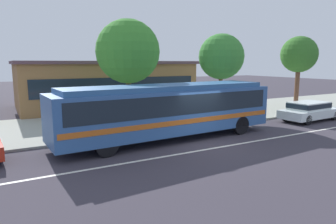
{
  "coord_description": "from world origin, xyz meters",
  "views": [
    {
      "loc": [
        -8.48,
        -11.51,
        3.89
      ],
      "look_at": [
        -0.77,
        2.33,
        1.3
      ],
      "focal_mm": 32.25,
      "sensor_mm": 36.0,
      "label": 1
    }
  ],
  "objects_px": {
    "bus_stop_sign": "(207,97)",
    "street_tree_near_stop": "(128,52)",
    "pedestrian_standing_by_tree": "(157,112)",
    "street_tree_mid_block": "(221,57)",
    "street_tree_far_end": "(299,55)",
    "sedan_far_ahead": "(310,110)",
    "pedestrian_waiting_near_sign": "(79,116)",
    "transit_bus": "(169,108)",
    "pedestrian_walking_along_curb": "(137,110)"
  },
  "relations": [
    {
      "from": "transit_bus",
      "to": "street_tree_mid_block",
      "type": "relative_size",
      "value": 2.05
    },
    {
      "from": "pedestrian_standing_by_tree",
      "to": "street_tree_near_stop",
      "type": "height_order",
      "value": "street_tree_near_stop"
    },
    {
      "from": "pedestrian_waiting_near_sign",
      "to": "pedestrian_standing_by_tree",
      "type": "bearing_deg",
      "value": -14.05
    },
    {
      "from": "street_tree_far_end",
      "to": "bus_stop_sign",
      "type": "bearing_deg",
      "value": -170.63
    },
    {
      "from": "bus_stop_sign",
      "to": "sedan_far_ahead",
      "type": "bearing_deg",
      "value": -17.56
    },
    {
      "from": "pedestrian_waiting_near_sign",
      "to": "pedestrian_standing_by_tree",
      "type": "relative_size",
      "value": 0.97
    },
    {
      "from": "pedestrian_waiting_near_sign",
      "to": "street_tree_far_end",
      "type": "height_order",
      "value": "street_tree_far_end"
    },
    {
      "from": "transit_bus",
      "to": "pedestrian_standing_by_tree",
      "type": "bearing_deg",
      "value": 82.52
    },
    {
      "from": "pedestrian_waiting_near_sign",
      "to": "street_tree_near_stop",
      "type": "relative_size",
      "value": 0.25
    },
    {
      "from": "bus_stop_sign",
      "to": "street_tree_near_stop",
      "type": "distance_m",
      "value": 5.69
    },
    {
      "from": "pedestrian_walking_along_curb",
      "to": "pedestrian_waiting_near_sign",
      "type": "bearing_deg",
      "value": -171.08
    },
    {
      "from": "bus_stop_sign",
      "to": "street_tree_near_stop",
      "type": "xyz_separation_m",
      "value": [
        -4.07,
        2.82,
        2.8
      ]
    },
    {
      "from": "pedestrian_waiting_near_sign",
      "to": "pedestrian_walking_along_curb",
      "type": "distance_m",
      "value": 3.63
    },
    {
      "from": "sedan_far_ahead",
      "to": "street_tree_near_stop",
      "type": "bearing_deg",
      "value": 155.54
    },
    {
      "from": "pedestrian_walking_along_curb",
      "to": "street_tree_far_end",
      "type": "relative_size",
      "value": 0.28
    },
    {
      "from": "transit_bus",
      "to": "street_tree_near_stop",
      "type": "distance_m",
      "value": 5.62
    },
    {
      "from": "sedan_far_ahead",
      "to": "bus_stop_sign",
      "type": "bearing_deg",
      "value": 162.44
    },
    {
      "from": "bus_stop_sign",
      "to": "street_tree_mid_block",
      "type": "relative_size",
      "value": 0.45
    },
    {
      "from": "sedan_far_ahead",
      "to": "street_tree_mid_block",
      "type": "bearing_deg",
      "value": 140.63
    },
    {
      "from": "pedestrian_standing_by_tree",
      "to": "bus_stop_sign",
      "type": "relative_size",
      "value": 0.65
    },
    {
      "from": "transit_bus",
      "to": "bus_stop_sign",
      "type": "height_order",
      "value": "transit_bus"
    },
    {
      "from": "street_tree_near_stop",
      "to": "street_tree_mid_block",
      "type": "relative_size",
      "value": 1.12
    },
    {
      "from": "pedestrian_standing_by_tree",
      "to": "street_tree_far_end",
      "type": "distance_m",
      "value": 14.76
    },
    {
      "from": "pedestrian_waiting_near_sign",
      "to": "bus_stop_sign",
      "type": "xyz_separation_m",
      "value": [
        7.68,
        -0.91,
        0.7
      ]
    },
    {
      "from": "sedan_far_ahead",
      "to": "pedestrian_standing_by_tree",
      "type": "distance_m",
      "value": 10.79
    },
    {
      "from": "sedan_far_ahead",
      "to": "pedestrian_waiting_near_sign",
      "type": "relative_size",
      "value": 2.94
    },
    {
      "from": "street_tree_near_stop",
      "to": "sedan_far_ahead",
      "type": "bearing_deg",
      "value": -24.46
    },
    {
      "from": "pedestrian_standing_by_tree",
      "to": "street_tree_far_end",
      "type": "bearing_deg",
      "value": 7.52
    },
    {
      "from": "transit_bus",
      "to": "pedestrian_walking_along_curb",
      "type": "distance_m",
      "value": 3.49
    },
    {
      "from": "pedestrian_walking_along_curb",
      "to": "street_tree_far_end",
      "type": "xyz_separation_m",
      "value": [
        14.74,
        0.29,
        3.44
      ]
    },
    {
      "from": "transit_bus",
      "to": "street_tree_near_stop",
      "type": "bearing_deg",
      "value": 92.99
    },
    {
      "from": "transit_bus",
      "to": "street_tree_far_end",
      "type": "xyz_separation_m",
      "value": [
        14.47,
        3.72,
        2.9
      ]
    },
    {
      "from": "transit_bus",
      "to": "pedestrian_standing_by_tree",
      "type": "relative_size",
      "value": 6.97
    },
    {
      "from": "street_tree_far_end",
      "to": "pedestrian_standing_by_tree",
      "type": "bearing_deg",
      "value": -172.48
    },
    {
      "from": "sedan_far_ahead",
      "to": "pedestrian_walking_along_curb",
      "type": "relative_size",
      "value": 2.89
    },
    {
      "from": "pedestrian_waiting_near_sign",
      "to": "street_tree_near_stop",
      "type": "height_order",
      "value": "street_tree_near_stop"
    },
    {
      "from": "pedestrian_standing_by_tree",
      "to": "street_tree_mid_block",
      "type": "xyz_separation_m",
      "value": [
        5.93,
        1.72,
        3.19
      ]
    },
    {
      "from": "transit_bus",
      "to": "pedestrian_walking_along_curb",
      "type": "height_order",
      "value": "transit_bus"
    },
    {
      "from": "bus_stop_sign",
      "to": "street_tree_far_end",
      "type": "distance_m",
      "value": 11.14
    },
    {
      "from": "bus_stop_sign",
      "to": "street_tree_mid_block",
      "type": "distance_m",
      "value": 3.8
    },
    {
      "from": "pedestrian_walking_along_curb",
      "to": "street_tree_mid_block",
      "type": "bearing_deg",
      "value": 1.17
    },
    {
      "from": "street_tree_near_stop",
      "to": "street_tree_far_end",
      "type": "distance_m",
      "value": 14.76
    },
    {
      "from": "street_tree_near_stop",
      "to": "pedestrian_waiting_near_sign",
      "type": "bearing_deg",
      "value": -151.99
    },
    {
      "from": "street_tree_near_stop",
      "to": "street_tree_far_end",
      "type": "xyz_separation_m",
      "value": [
        14.72,
        -1.06,
        -0.04
      ]
    },
    {
      "from": "pedestrian_standing_by_tree",
      "to": "street_tree_near_stop",
      "type": "bearing_deg",
      "value": 99.5
    },
    {
      "from": "sedan_far_ahead",
      "to": "street_tree_mid_block",
      "type": "distance_m",
      "value": 6.99
    },
    {
      "from": "pedestrian_waiting_near_sign",
      "to": "pedestrian_walking_along_curb",
      "type": "height_order",
      "value": "pedestrian_walking_along_curb"
    },
    {
      "from": "street_tree_near_stop",
      "to": "street_tree_far_end",
      "type": "bearing_deg",
      "value": -4.13
    },
    {
      "from": "sedan_far_ahead",
      "to": "street_tree_far_end",
      "type": "bearing_deg",
      "value": 47.39
    },
    {
      "from": "street_tree_mid_block",
      "to": "street_tree_far_end",
      "type": "relative_size",
      "value": 0.97
    }
  ]
}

